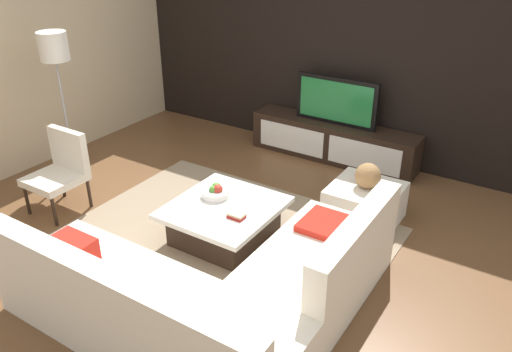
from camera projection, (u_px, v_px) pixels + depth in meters
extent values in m
plane|color=brown|center=(228.00, 246.00, 5.04)|extent=(14.00, 14.00, 0.00)
cube|color=black|center=(350.00, 49.00, 6.43)|extent=(6.40, 0.12, 2.80)
cube|color=beige|center=(14.00, 56.00, 6.09)|extent=(0.12, 5.20, 2.80)
cube|color=gray|center=(219.00, 243.00, 5.09)|extent=(3.08, 2.54, 0.01)
cube|color=black|center=(333.00, 141.00, 6.73)|extent=(2.22, 0.43, 0.50)
cube|color=white|center=(291.00, 139.00, 6.81)|extent=(0.94, 0.01, 0.35)
cube|color=white|center=(364.00, 156.00, 6.32)|extent=(0.94, 0.01, 0.35)
cube|color=black|center=(336.00, 101.00, 6.48)|extent=(1.09, 0.05, 0.60)
cube|color=#1E7238|center=(335.00, 102.00, 6.46)|extent=(0.98, 0.01, 0.51)
cube|color=silver|center=(148.00, 315.00, 3.87)|extent=(2.48, 0.85, 0.42)
cube|color=silver|center=(108.00, 297.00, 3.43)|extent=(2.48, 0.18, 0.41)
cube|color=silver|center=(315.00, 271.00, 4.35)|extent=(0.85, 1.47, 0.42)
cube|color=silver|center=(356.00, 242.00, 4.00)|extent=(0.18, 1.47, 0.41)
cube|color=red|center=(75.00, 249.00, 4.09)|extent=(0.36, 0.20, 0.22)
cube|color=red|center=(335.00, 227.00, 4.52)|extent=(0.60, 0.44, 0.06)
cube|color=black|center=(225.00, 224.00, 5.09)|extent=(0.80, 0.84, 0.33)
cube|color=white|center=(224.00, 208.00, 5.00)|extent=(1.00, 1.05, 0.05)
cylinder|color=black|center=(27.00, 198.00, 5.51)|extent=(0.04, 0.04, 0.38)
cylinder|color=black|center=(54.00, 210.00, 5.29)|extent=(0.04, 0.04, 0.38)
cylinder|color=black|center=(62.00, 181.00, 5.85)|extent=(0.04, 0.04, 0.38)
cylinder|color=black|center=(89.00, 191.00, 5.64)|extent=(0.04, 0.04, 0.38)
cube|color=silver|center=(55.00, 179.00, 5.49)|extent=(0.53, 0.54, 0.08)
cube|color=silver|center=(68.00, 149.00, 5.54)|extent=(0.53, 0.08, 0.45)
cylinder|color=#A5A5AA|center=(76.00, 173.00, 6.44)|extent=(0.28, 0.28, 0.02)
cylinder|color=#A5A5AA|center=(66.00, 119.00, 6.12)|extent=(0.03, 0.03, 1.41)
cylinder|color=white|center=(53.00, 46.00, 5.73)|extent=(0.32, 0.32, 0.32)
cube|color=silver|center=(365.00, 204.00, 5.38)|extent=(0.70, 0.70, 0.40)
cylinder|color=silver|center=(215.00, 193.00, 5.14)|extent=(0.28, 0.28, 0.07)
sphere|color=#B23326|center=(218.00, 189.00, 5.10)|extent=(0.10, 0.10, 0.10)
sphere|color=#4C8C33|center=(216.00, 187.00, 5.14)|extent=(0.09, 0.09, 0.09)
sphere|color=#4C8C33|center=(213.00, 190.00, 5.10)|extent=(0.08, 0.08, 0.08)
sphere|color=#997247|center=(368.00, 176.00, 5.23)|extent=(0.26, 0.26, 0.26)
cube|color=maroon|center=(236.00, 216.00, 4.79)|extent=(0.15, 0.11, 0.03)
cube|color=#CCB78C|center=(236.00, 214.00, 4.78)|extent=(0.16, 0.11, 0.02)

